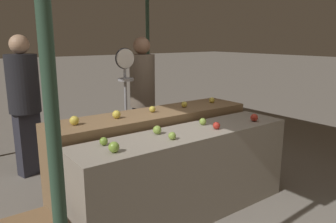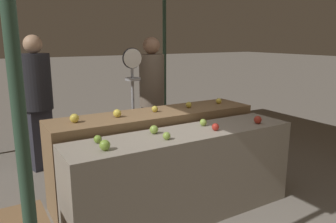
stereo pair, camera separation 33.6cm
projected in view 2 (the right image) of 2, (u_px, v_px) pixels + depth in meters
ground_plane at (184, 215)px, 3.35m from camera, size 60.00×60.00×0.00m
display_counter_front at (185, 175)px, 3.26m from camera, size 2.36×0.55×0.89m
display_counter_back at (156, 153)px, 3.75m from camera, size 2.36×0.55×0.97m
apple_front_0 at (105, 145)px, 2.64m from camera, size 0.09×0.09×0.09m
apple_front_1 at (167, 136)px, 2.92m from camera, size 0.07×0.07×0.07m
apple_front_2 at (215, 127)px, 3.21m from camera, size 0.07×0.07×0.07m
apple_front_3 at (258, 120)px, 3.47m from camera, size 0.08×0.08×0.08m
apple_front_4 at (98, 139)px, 2.83m from camera, size 0.07×0.07×0.07m
apple_front_5 at (154, 130)px, 3.10m from camera, size 0.08×0.08×0.08m
apple_front_6 at (203, 122)px, 3.38m from camera, size 0.07×0.07×0.07m
apple_back_0 at (74, 118)px, 3.18m from camera, size 0.09×0.09×0.09m
apple_back_1 at (117, 113)px, 3.39m from camera, size 0.09×0.09×0.09m
apple_back_2 at (155, 109)px, 3.64m from camera, size 0.07×0.07×0.07m
apple_back_3 at (189, 105)px, 3.86m from camera, size 0.07×0.07×0.07m
apple_back_4 at (219, 101)px, 4.09m from camera, size 0.07×0.07×0.07m
produce_scale at (133, 85)px, 4.17m from camera, size 0.26×0.20×1.66m
person_vendor_at_scale at (152, 91)px, 4.62m from camera, size 0.41×0.41×1.79m
person_customer_left at (37, 94)px, 4.34m from camera, size 0.48×0.48×1.82m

